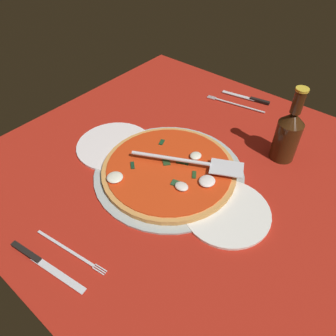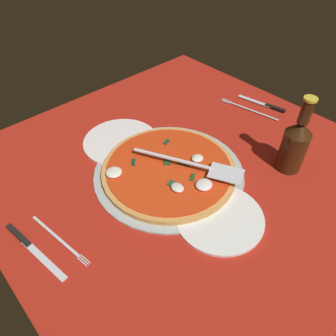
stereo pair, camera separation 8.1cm
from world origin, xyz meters
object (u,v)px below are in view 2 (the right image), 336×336
Objects in this scene: dinner_plate_right at (121,142)px; pizza at (168,169)px; dinner_plate_left at (219,218)px; place_setting_near at (258,108)px; place_setting_far at (45,244)px; beer_bottle at (295,144)px; pizza_server at (193,164)px.

dinner_plate_right is 0.62× the size of pizza.
dinner_plate_left is 0.95× the size of place_setting_near.
place_setting_far reaches higher than dinner_plate_left.
place_setting_far is at bearing 69.75° from beer_bottle.
dinner_plate_right is 19.18cm from pizza.
beer_bottle reaches higher than place_setting_near.
beer_bottle reaches higher than dinner_plate_left.
beer_bottle is (-1.13, -26.88, 7.82)cm from dinner_plate_left.
dinner_plate_right is at bearing -0.17° from dinner_plate_left.
pizza_server is at bearing 54.03° from beer_bottle.
pizza is 1.63× the size of beer_bottle.
dinner_plate_left is at bearing 175.27° from pizza.
dinner_plate_left and dinner_plate_right have the same top height.
place_setting_far is at bearing 86.99° from pizza.
place_setting_far is at bearing 57.64° from dinner_plate_left.
place_setting_far is at bearing 80.35° from place_setting_near.
pizza is (19.21, -1.59, 1.19)cm from dinner_plate_left.
place_setting_far is 64.54cm from beer_bottle.
pizza_server is at bearing 90.52° from place_setting_near.
pizza_server is 1.28× the size of beer_bottle.
place_setting_far is (1.83, 34.80, -1.33)cm from pizza.
place_setting_near is (2.33, -43.47, -1.35)cm from pizza.
dinner_plate_right is at bearing 34.17° from beer_bottle.
dinner_plate_left is at bearing 87.59° from beer_bottle.
place_setting_near is at bearing -64.45° from dinner_plate_left.
dinner_plate_right is 0.79× the size of pizza_server.
pizza_server is 39.69cm from place_setting_far.
pizza reaches higher than place_setting_far.
beer_bottle is at bearing -128.81° from pizza.
pizza is at bearing 83.05° from place_setting_near.
place_setting_far is (-17.26, 33.32, -0.14)cm from dinner_plate_right.
beer_bottle is (-15.36, -21.16, 4.25)cm from pizza_server.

